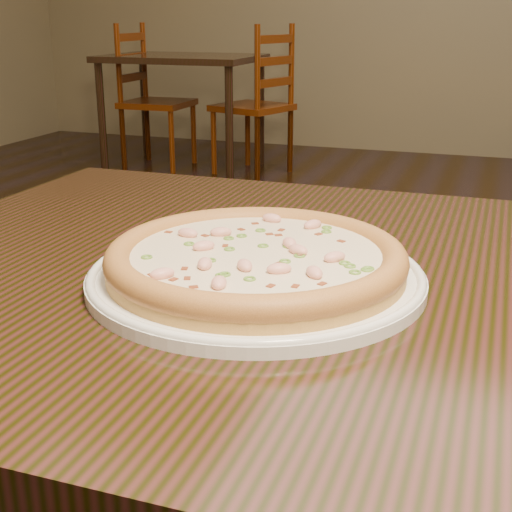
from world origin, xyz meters
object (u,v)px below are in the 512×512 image
(pizza, at_px, (256,259))
(chair_b, at_px, (259,107))
(chair_a, at_px, (150,102))
(hero_table, at_px, (375,365))
(plate, at_px, (256,275))
(bg_table_left, at_px, (182,70))

(pizza, relative_size, chair_b, 0.33)
(pizza, distance_m, chair_b, 3.98)
(pizza, relative_size, chair_a, 0.33)
(hero_table, xyz_separation_m, pizza, (-0.12, -0.05, 0.13))
(pizza, xyz_separation_m, chair_b, (-1.29, 3.75, -0.34))
(plate, height_order, pizza, pizza)
(hero_table, relative_size, plate, 3.45)
(hero_table, relative_size, chair_b, 1.26)
(bg_table_left, bearing_deg, chair_a, -175.78)
(chair_a, height_order, chair_b, same)
(hero_table, distance_m, chair_b, 3.96)
(bg_table_left, height_order, chair_b, chair_b)
(hero_table, relative_size, bg_table_left, 1.20)
(pizza, distance_m, chair_a, 4.30)
(chair_a, bearing_deg, plate, -61.05)
(pizza, height_order, chair_b, chair_b)
(pizza, xyz_separation_m, bg_table_left, (-1.84, 3.77, -0.12))
(bg_table_left, bearing_deg, chair_b, -2.18)
(hero_table, xyz_separation_m, chair_b, (-1.41, 3.70, -0.21))
(pizza, bearing_deg, chair_a, 118.94)
(chair_a, distance_m, chair_b, 0.78)
(plate, bearing_deg, pizza, -70.36)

